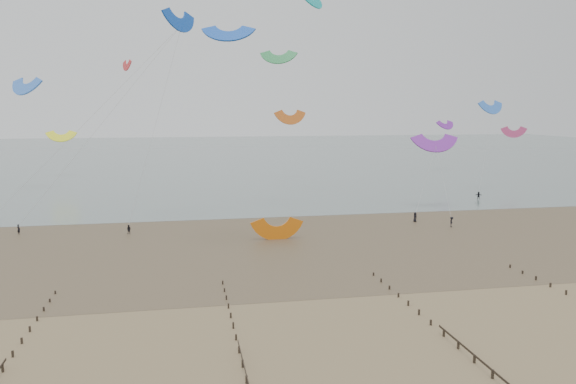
# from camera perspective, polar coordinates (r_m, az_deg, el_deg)

# --- Properties ---
(ground) EXTENTS (500.00, 500.00, 0.00)m
(ground) POSITION_cam_1_polar(r_m,az_deg,el_deg) (56.65, 8.89, -12.10)
(ground) COLOR brown
(ground) RESTS_ON ground
(sea_and_shore) EXTENTS (500.00, 665.00, 0.03)m
(sea_and_shore) POSITION_cam_1_polar(r_m,az_deg,el_deg) (87.70, -1.23, -4.58)
(sea_and_shore) COLOR #475654
(sea_and_shore) RESTS_ON ground
(kitesurfer_lead) EXTENTS (0.71, 0.66, 1.63)m
(kitesurfer_lead) POSITION_cam_1_polar(r_m,az_deg,el_deg) (99.03, -25.69, -3.43)
(kitesurfer_lead) COLOR black
(kitesurfer_lead) RESTS_ON ground
(kitesurfers) EXTENTS (145.49, 27.35, 1.77)m
(kitesurfers) POSITION_cam_1_polar(r_m,az_deg,el_deg) (110.17, 14.38, -1.70)
(kitesurfers) COLOR black
(kitesurfers) RESTS_ON ground
(grounded_kite) EXTENTS (6.69, 5.22, 3.68)m
(grounded_kite) POSITION_cam_1_polar(r_m,az_deg,el_deg) (86.02, -1.11, -4.84)
(grounded_kite) COLOR orange
(grounded_kite) RESTS_ON ground
(kites_airborne) EXTENTS (233.20, 128.01, 40.74)m
(kites_airborne) POSITION_cam_1_polar(r_m,az_deg,el_deg) (137.62, -10.17, 9.30)
(kites_airborne) COLOR blue
(kites_airborne) RESTS_ON ground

